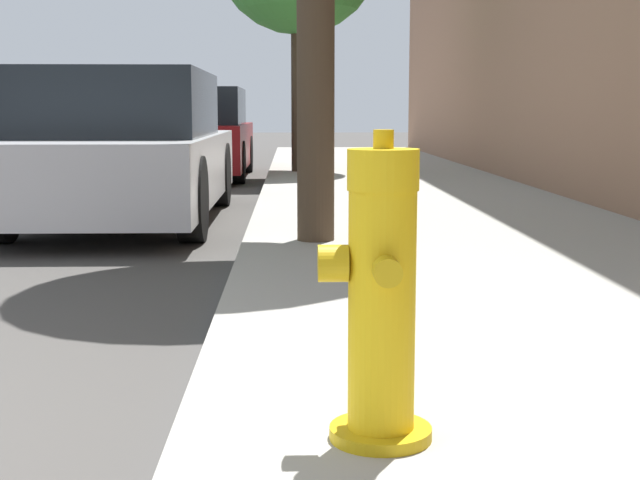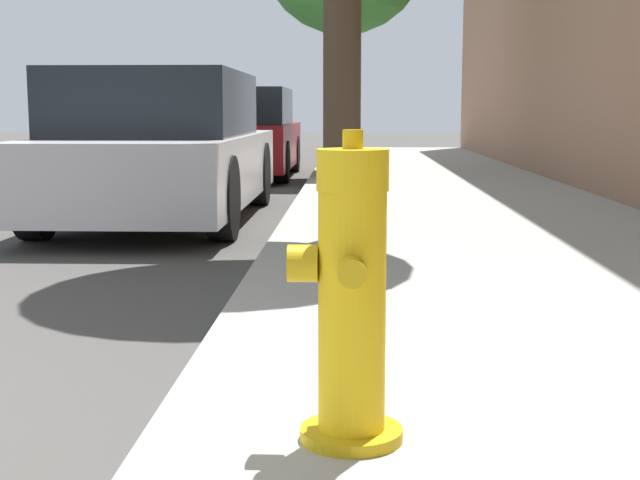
# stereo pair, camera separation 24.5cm
# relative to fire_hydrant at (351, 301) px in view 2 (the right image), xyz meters

# --- Properties ---
(fire_hydrant) EXTENTS (0.32, 0.32, 0.86)m
(fire_hydrant) POSITION_rel_fire_hydrant_xyz_m (0.00, 0.00, 0.00)
(fire_hydrant) COLOR #C39C11
(fire_hydrant) RESTS_ON sidewalk_slab
(parked_car_near) EXTENTS (1.72, 4.41, 1.39)m
(parked_car_near) POSITION_rel_fire_hydrant_xyz_m (-1.79, 5.96, 0.15)
(parked_car_near) COLOR #B7B7BC
(parked_car_near) RESTS_ON ground_plane
(parked_car_mid) EXTENTS (1.73, 3.90, 1.37)m
(parked_car_mid) POSITION_rel_fire_hydrant_xyz_m (-1.77, 11.47, 0.14)
(parked_car_mid) COLOR maroon
(parked_car_mid) RESTS_ON ground_plane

